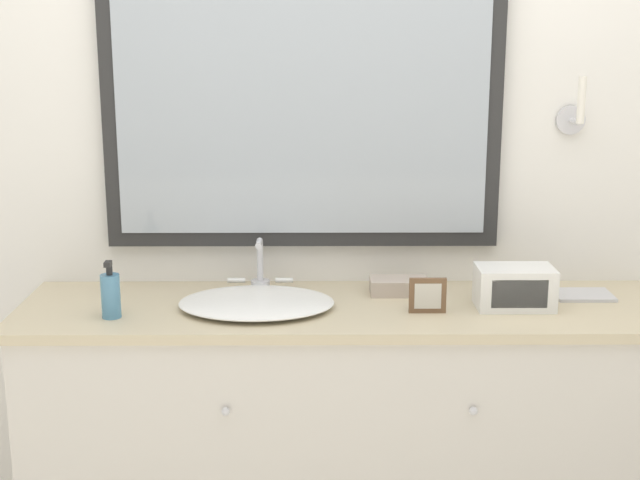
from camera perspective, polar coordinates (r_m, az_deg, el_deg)
The scene contains 8 objects.
wall_back at distance 2.85m, azimuth 1.49°, elevation 4.68°, with size 8.00×0.18×2.55m.
vanity_counter at distance 2.82m, azimuth 1.67°, elevation -13.01°, with size 1.95×0.52×0.91m.
sink_basin at distance 2.63m, azimuth -4.07°, elevation -3.94°, with size 0.46×0.39×0.17m.
soap_bottle at distance 2.59m, azimuth -13.25°, elevation -3.43°, with size 0.05×0.06×0.17m.
appliance_box at distance 2.68m, azimuth 12.35°, elevation -2.98°, with size 0.22×0.14×0.12m.
picture_frame at distance 2.59m, azimuth 6.90°, elevation -3.55°, with size 0.11×0.01×0.10m.
hand_towel_near_sink at distance 2.77m, azimuth 5.06°, elevation -2.95°, with size 0.18×0.10×0.05m.
metal_tray at distance 2.85m, azimuth 16.48°, elevation -3.38°, with size 0.17×0.13×0.01m.
Camera 1 is at (-0.10, -2.25, 1.72)m, focal length 50.00 mm.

